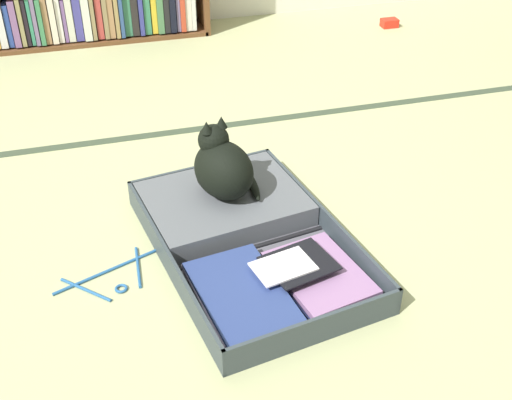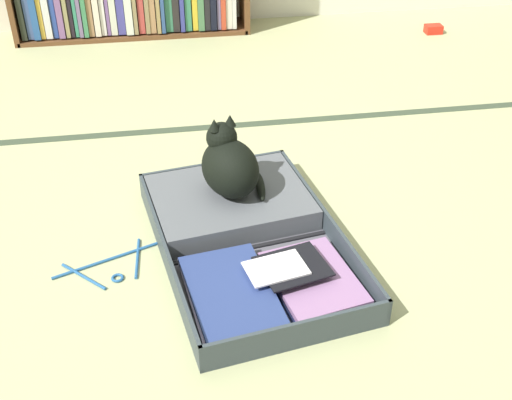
{
  "view_description": "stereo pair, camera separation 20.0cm",
  "coord_description": "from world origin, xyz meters",
  "px_view_note": "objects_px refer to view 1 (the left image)",
  "views": [
    {
      "loc": [
        -0.42,
        -1.6,
        1.4
      ],
      "look_at": [
        0.05,
        0.07,
        0.21
      ],
      "focal_mm": 45.61,
      "sensor_mm": 36.0,
      "label": 1
    },
    {
      "loc": [
        -0.23,
        -1.65,
        1.4
      ],
      "look_at": [
        0.05,
        0.07,
        0.21
      ],
      "focal_mm": 45.61,
      "sensor_mm": 36.0,
      "label": 2
    }
  ],
  "objects_px": {
    "black_cat": "(222,167)",
    "small_red_pouch": "(389,23)",
    "clothes_hanger": "(112,277)",
    "open_suitcase": "(241,233)"
  },
  "relations": [
    {
      "from": "black_cat",
      "to": "small_red_pouch",
      "type": "relative_size",
      "value": 2.96
    },
    {
      "from": "open_suitcase",
      "to": "small_red_pouch",
      "type": "height_order",
      "value": "open_suitcase"
    },
    {
      "from": "small_red_pouch",
      "to": "black_cat",
      "type": "bearing_deg",
      "value": -131.02
    },
    {
      "from": "black_cat",
      "to": "small_red_pouch",
      "type": "bearing_deg",
      "value": 48.98
    },
    {
      "from": "open_suitcase",
      "to": "clothes_hanger",
      "type": "xyz_separation_m",
      "value": [
        -0.45,
        -0.07,
        -0.04
      ]
    },
    {
      "from": "black_cat",
      "to": "small_red_pouch",
      "type": "height_order",
      "value": "black_cat"
    },
    {
      "from": "black_cat",
      "to": "clothes_hanger",
      "type": "bearing_deg",
      "value": -150.64
    },
    {
      "from": "open_suitcase",
      "to": "clothes_hanger",
      "type": "distance_m",
      "value": 0.46
    },
    {
      "from": "open_suitcase",
      "to": "small_red_pouch",
      "type": "bearing_deg",
      "value": 52.13
    },
    {
      "from": "clothes_hanger",
      "to": "small_red_pouch",
      "type": "xyz_separation_m",
      "value": [
        1.89,
        1.92,
        0.02
      ]
    }
  ]
}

